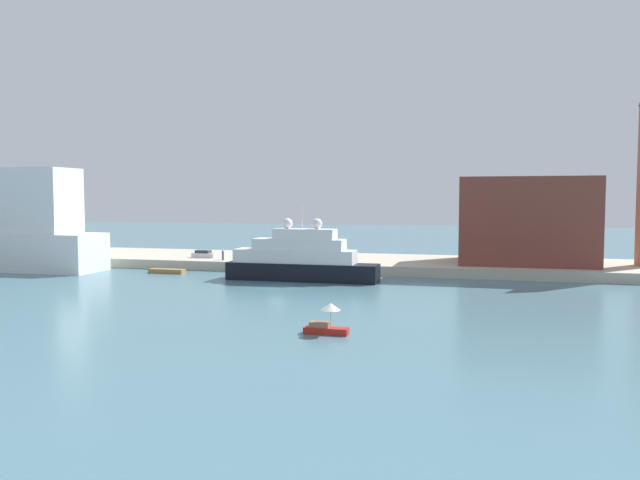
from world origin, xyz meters
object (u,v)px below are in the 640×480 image
(work_barge, at_px, (167,271))
(person_figure, at_px, (223,255))
(large_yacht, at_px, (300,260))
(harbor_building, at_px, (527,220))
(parked_car, at_px, (204,254))
(mooring_bollard, at_px, (343,262))
(small_motorboat, at_px, (327,321))

(work_barge, xyz_separation_m, person_figure, (6.49, 7.70, 2.05))
(person_figure, bearing_deg, work_barge, -130.16)
(large_yacht, bearing_deg, harbor_building, 30.28)
(parked_car, relative_size, person_figure, 2.40)
(mooring_bollard, bearing_deg, person_figure, 175.88)
(work_barge, relative_size, mooring_bollard, 8.25)
(large_yacht, xyz_separation_m, work_barge, (-23.61, 3.10, -2.76))
(harbor_building, distance_m, parked_car, 55.93)
(work_barge, relative_size, harbor_building, 0.28)
(small_motorboat, xyz_separation_m, person_figure, (-30.13, 45.53, 1.24))
(small_motorboat, xyz_separation_m, mooring_bollard, (-8.59, 43.98, 0.77))
(parked_car, distance_m, person_figure, 6.31)
(work_barge, xyz_separation_m, harbor_building, (56.61, 16.17, 8.22))
(harbor_building, xyz_separation_m, person_figure, (-50.12, -8.47, -6.16))
(small_motorboat, bearing_deg, parked_car, 125.78)
(small_motorboat, distance_m, person_figure, 54.61)
(small_motorboat, distance_m, work_barge, 52.66)
(person_figure, bearing_deg, parked_car, 145.95)
(harbor_building, height_order, parked_car, harbor_building)
(person_figure, relative_size, mooring_bollard, 2.48)
(harbor_building, distance_m, person_figure, 51.20)
(large_yacht, height_order, harbor_building, harbor_building)
(work_barge, height_order, harbor_building, harbor_building)
(parked_car, bearing_deg, small_motorboat, -54.22)
(small_motorboat, bearing_deg, harbor_building, 69.69)
(harbor_building, height_order, person_figure, harbor_building)
(person_figure, bearing_deg, small_motorboat, -56.50)
(harbor_building, relative_size, mooring_bollard, 29.18)
(small_motorboat, bearing_deg, work_barge, 134.07)
(small_motorboat, relative_size, person_figure, 2.26)
(mooring_bollard, bearing_deg, parked_car, 169.25)
(small_motorboat, height_order, harbor_building, harbor_building)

